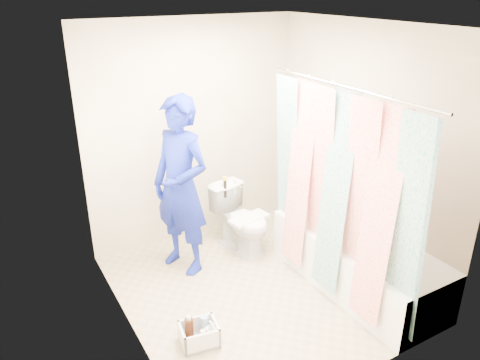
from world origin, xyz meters
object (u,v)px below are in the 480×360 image
bathtub (357,261)px  toilet (242,220)px  cleaning_caddy (200,335)px  plumber (181,187)px

bathtub → toilet: toilet is taller
toilet → cleaning_caddy: toilet is taller
plumber → cleaning_caddy: size_ratio=5.32×
cleaning_caddy → plumber: bearing=81.8°
bathtub → plumber: plumber is taller
toilet → plumber: plumber is taller
plumber → bathtub: bearing=25.4°
bathtub → cleaning_caddy: bathtub is taller
bathtub → toilet: (-0.60, 1.11, 0.09)m
plumber → cleaning_caddy: bearing=-41.1°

